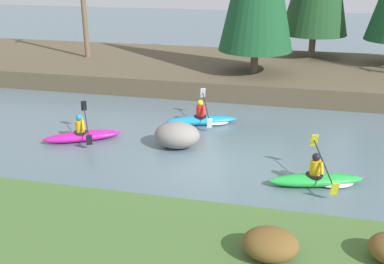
{
  "coord_description": "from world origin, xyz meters",
  "views": [
    {
      "loc": [
        1.97,
        -12.7,
        6.07
      ],
      "look_at": [
        -1.23,
        1.18,
        0.55
      ],
      "focal_mm": 42.0,
      "sensor_mm": 36.0,
      "label": 1
    }
  ],
  "objects_px": {
    "kayaker_middle": "(204,119)",
    "kayaker_trailing": "(83,135)",
    "boulder_midstream": "(177,135)",
    "kayaker_lead": "(320,179)"
  },
  "relations": [
    {
      "from": "kayaker_middle",
      "to": "kayaker_trailing",
      "type": "xyz_separation_m",
      "value": [
        -3.86,
        -2.63,
        0.02
      ]
    },
    {
      "from": "kayaker_lead",
      "to": "boulder_midstream",
      "type": "bearing_deg",
      "value": 142.71
    },
    {
      "from": "kayaker_trailing",
      "to": "kayaker_lead",
      "type": "bearing_deg",
      "value": -40.58
    },
    {
      "from": "kayaker_lead",
      "to": "kayaker_middle",
      "type": "distance_m",
      "value": 5.97
    },
    {
      "from": "kayaker_middle",
      "to": "kayaker_trailing",
      "type": "bearing_deg",
      "value": -165.2
    },
    {
      "from": "kayaker_middle",
      "to": "kayaker_trailing",
      "type": "distance_m",
      "value": 4.68
    },
    {
      "from": "kayaker_middle",
      "to": "kayaker_lead",
      "type": "bearing_deg",
      "value": -64.58
    },
    {
      "from": "kayaker_lead",
      "to": "kayaker_trailing",
      "type": "xyz_separation_m",
      "value": [
        -8.08,
        1.59,
        0.02
      ]
    },
    {
      "from": "boulder_midstream",
      "to": "kayaker_lead",
      "type": "bearing_deg",
      "value": -20.87
    },
    {
      "from": "kayaker_lead",
      "to": "kayaker_trailing",
      "type": "height_order",
      "value": "same"
    }
  ]
}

